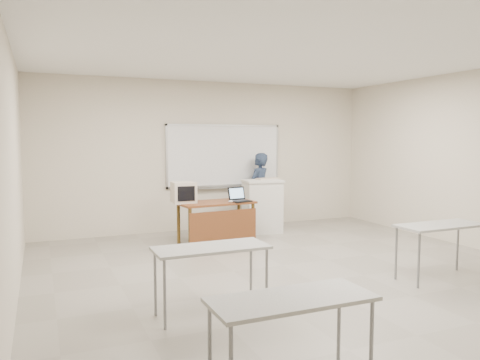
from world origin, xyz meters
name	(u,v)px	position (x,y,z in m)	size (l,w,h in m)	color
floor	(315,283)	(0.00, 0.00, -0.01)	(7.00, 8.00, 0.01)	gray
whiteboard	(225,157)	(0.30, 3.97, 1.48)	(2.48, 0.10, 1.31)	white
student_desks	(388,256)	(0.00, -1.35, 0.67)	(4.40, 2.20, 0.73)	#AAAAA5
instructor_desk	(218,215)	(-0.40, 2.49, 0.52)	(1.31, 0.66, 0.75)	brown
podium	(262,206)	(0.80, 3.20, 0.52)	(0.74, 0.54, 1.04)	silver
crt_monitor	(183,192)	(-0.95, 2.73, 0.93)	(0.39, 0.44, 0.37)	#C0B09F
laptop	(240,198)	(0.00, 2.48, 0.81)	(0.33, 0.31, 0.24)	black
mouse	(231,201)	(-0.20, 2.40, 0.77)	(0.09, 0.06, 0.04)	#B3B8BC
keyboard	(267,179)	(0.95, 3.28, 1.05)	(0.50, 0.17, 0.03)	#C0B09F
presenter	(259,190)	(0.97, 3.72, 0.78)	(0.57, 0.37, 1.55)	black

